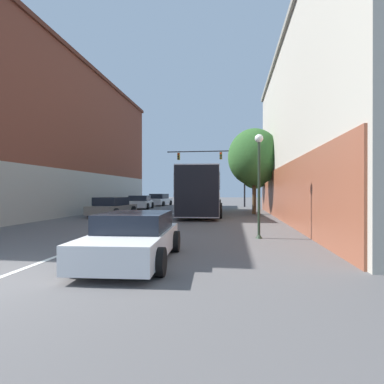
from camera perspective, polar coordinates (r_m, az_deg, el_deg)
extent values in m
cube|color=silver|center=(21.84, -4.45, -4.39)|extent=(0.14, 44.49, 0.01)
cube|color=brown|center=(26.32, -27.36, 9.11)|extent=(7.69, 28.79, 11.68)
cube|color=#9E998E|center=(24.01, -19.93, -0.18)|extent=(0.24, 28.22, 3.20)
cube|color=#542A1E|center=(27.78, -27.38, 20.78)|extent=(8.00, 29.08, 0.30)
cube|color=#B7B2A3|center=(19.84, 28.66, 10.74)|extent=(8.13, 23.19, 10.77)
cube|color=#995138|center=(18.46, 16.92, -0.27)|extent=(0.24, 22.73, 3.20)
cube|color=gray|center=(21.43, 28.68, 24.64)|extent=(8.45, 23.43, 0.30)
cube|color=#B7B7BC|center=(22.93, 1.95, 0.19)|extent=(3.22, 12.55, 3.05)
cube|color=black|center=(22.94, 1.95, 1.56)|extent=(3.25, 12.31, 0.98)
cube|color=beige|center=(22.94, 1.95, -0.42)|extent=(3.25, 12.43, 0.31)
cube|color=black|center=(16.75, 0.85, 0.21)|extent=(2.52, 0.19, 2.93)
cylinder|color=black|center=(26.90, -0.44, -2.48)|extent=(0.35, 1.01, 1.00)
cylinder|color=black|center=(26.79, 5.19, -2.49)|extent=(0.35, 1.01, 1.00)
cylinder|color=black|center=(19.25, -2.57, -3.52)|extent=(0.35, 1.01, 1.00)
cylinder|color=black|center=(19.09, 5.31, -3.56)|extent=(0.35, 1.01, 1.00)
cube|color=silver|center=(7.63, -11.17, -9.53)|extent=(1.97, 4.14, 0.57)
cube|color=black|center=(7.79, -10.70, -5.52)|extent=(1.71, 2.20, 0.45)
cylinder|color=black|center=(9.09, -14.55, -8.94)|extent=(0.26, 0.61, 0.60)
cylinder|color=black|center=(8.69, -3.18, -9.35)|extent=(0.26, 0.61, 0.60)
cylinder|color=black|center=(6.81, -21.49, -12.03)|extent=(0.26, 0.61, 0.60)
cylinder|color=black|center=(6.26, -6.20, -13.09)|extent=(0.26, 0.61, 0.60)
cube|color=silver|center=(36.43, -6.15, -1.78)|extent=(2.24, 4.72, 0.70)
cube|color=black|center=(36.20, -6.27, -0.80)|extent=(1.88, 2.53, 0.56)
cylinder|color=black|center=(38.08, -6.74, -2.03)|extent=(0.28, 0.60, 0.58)
cylinder|color=black|center=(37.48, -4.08, -2.06)|extent=(0.28, 0.60, 0.58)
cylinder|color=black|center=(35.44, -8.33, -2.19)|extent=(0.28, 0.60, 0.58)
cylinder|color=black|center=(34.79, -5.49, -2.23)|extent=(0.28, 0.60, 0.58)
cube|color=slate|center=(21.66, -14.85, -3.22)|extent=(2.12, 4.55, 0.58)
cube|color=black|center=(21.44, -15.12, -1.72)|extent=(1.81, 2.42, 0.56)
cylinder|color=black|center=(23.31, -15.34, -3.34)|extent=(0.27, 0.65, 0.63)
cylinder|color=black|center=(22.51, -11.16, -3.46)|extent=(0.27, 0.65, 0.63)
cylinder|color=black|center=(20.92, -18.83, -3.74)|extent=(0.27, 0.65, 0.63)
cylinder|color=black|center=(20.03, -14.29, -3.91)|extent=(0.27, 0.65, 0.63)
cube|color=silver|center=(30.05, -9.80, -2.24)|extent=(2.25, 4.27, 0.63)
cube|color=black|center=(29.83, -9.89, -1.15)|extent=(1.92, 2.29, 0.51)
cylinder|color=black|center=(31.52, -11.04, -2.45)|extent=(0.28, 0.63, 0.62)
cylinder|color=black|center=(31.11, -7.54, -2.48)|extent=(0.28, 0.63, 0.62)
cylinder|color=black|center=(29.05, -12.23, -2.67)|extent=(0.28, 0.63, 0.62)
cylinder|color=black|center=(28.61, -8.45, -2.71)|extent=(0.28, 0.63, 0.62)
cylinder|color=black|center=(33.57, 9.98, 2.76)|extent=(0.18, 0.18, 6.53)
cylinder|color=black|center=(33.96, 2.55, 7.75)|extent=(8.72, 0.12, 0.12)
cube|color=#9E8419|center=(33.78, 5.52, 6.90)|extent=(0.28, 0.24, 0.80)
sphere|color=red|center=(33.66, 5.51, 7.35)|extent=(0.18, 0.18, 0.18)
sphere|color=black|center=(33.63, 5.51, 6.93)|extent=(0.18, 0.18, 0.18)
sphere|color=black|center=(33.60, 5.51, 6.51)|extent=(0.18, 0.18, 0.18)
cube|color=#9E8419|center=(34.31, -2.56, 6.79)|extent=(0.28, 0.24, 0.80)
sphere|color=red|center=(34.19, -2.61, 7.24)|extent=(0.18, 0.18, 0.18)
sphere|color=black|center=(34.16, -2.61, 6.82)|extent=(0.18, 0.18, 0.18)
sphere|color=black|center=(34.13, -2.61, 6.41)|extent=(0.18, 0.18, 0.18)
cone|color=#233323|center=(11.38, 12.63, -8.11)|extent=(0.26, 0.26, 0.20)
cylinder|color=#233323|center=(11.26, 12.63, 0.41)|extent=(0.10, 0.10, 3.57)
sphere|color=white|center=(11.43, 12.64, 9.94)|extent=(0.31, 0.31, 0.31)
cylinder|color=#4C3823|center=(23.02, 11.73, -0.88)|extent=(0.27, 0.27, 2.65)
ellipsoid|color=#2D5B28|center=(23.16, 11.73, 6.53)|extent=(3.92, 3.52, 4.31)
cylinder|color=#3D2D1E|center=(28.34, 11.91, -1.02)|extent=(0.21, 0.21, 2.32)
ellipsoid|color=#2D5B28|center=(28.39, 11.91, 3.76)|extent=(2.83, 2.55, 3.11)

